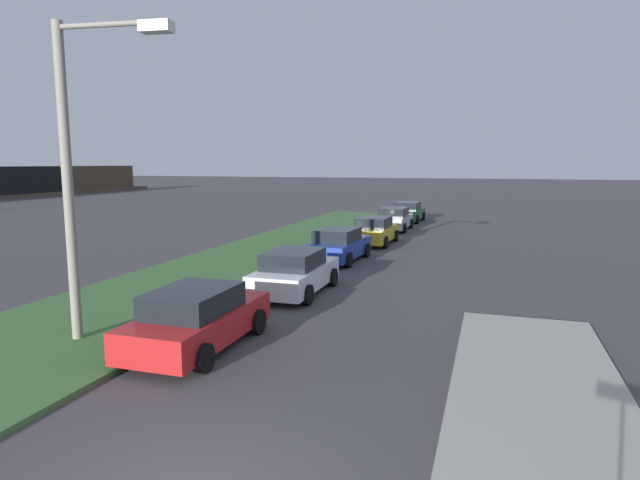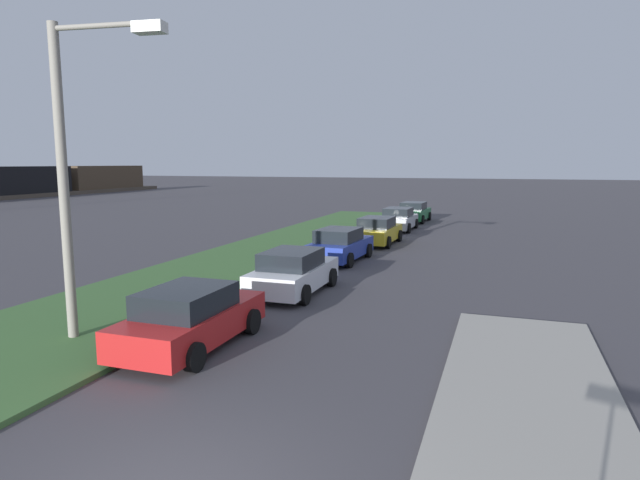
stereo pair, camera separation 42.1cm
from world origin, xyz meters
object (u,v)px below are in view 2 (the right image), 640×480
object	(u,v)px
parked_car_white	(293,272)
parked_car_green	(414,212)
parked_car_red	(191,318)
parked_car_silver	(398,219)
parked_car_blue	(340,245)
parked_car_yellow	(377,231)
streetlight	(75,161)

from	to	relation	value
parked_car_white	parked_car_green	bearing A→B (deg)	-0.35
parked_car_red	parked_car_white	size ratio (longest dim) A/B	1.00
parked_car_red	parked_car_silver	size ratio (longest dim) A/B	0.99
parked_car_blue	parked_car_yellow	world-z (taller)	same
parked_car_blue	parked_car_red	bearing A→B (deg)	-176.97
parked_car_yellow	parked_car_silver	bearing A→B (deg)	1.94
parked_car_red	parked_car_yellow	xyz separation A→B (m)	(17.38, -0.47, 0.00)
parked_car_blue	streetlight	xyz separation A→B (m)	(-12.46, 2.66, 3.67)
parked_car_red	parked_car_blue	distance (m)	11.94
parked_car_green	parked_car_blue	bearing A→B (deg)	-179.09
parked_car_red	parked_car_green	size ratio (longest dim) A/B	0.98
parked_car_blue	parked_car_white	bearing A→B (deg)	-174.43
parked_car_blue	streetlight	size ratio (longest dim) A/B	0.59
parked_car_white	parked_car_blue	world-z (taller)	same
parked_car_yellow	streetlight	distance (m)	18.54
parked_car_red	streetlight	distance (m)	4.55
parked_car_red	parked_car_green	xyz separation A→B (m)	(29.13, -0.51, 0.00)
parked_car_silver	parked_car_green	xyz separation A→B (m)	(5.42, -0.10, 0.00)
parked_car_red	parked_car_yellow	size ratio (longest dim) A/B	0.99
parked_car_white	parked_car_yellow	world-z (taller)	same
parked_car_blue	parked_car_green	xyz separation A→B (m)	(17.19, -0.48, 0.00)
parked_car_silver	streetlight	world-z (taller)	streetlight
parked_car_silver	parked_car_yellow	bearing A→B (deg)	-178.48
parked_car_red	parked_car_green	distance (m)	29.14
parked_car_white	streetlight	size ratio (longest dim) A/B	0.57
parked_car_red	parked_car_white	xyz separation A→B (m)	(5.76, -0.29, 0.00)
parked_car_white	streetlight	distance (m)	7.84
parked_car_red	streetlight	size ratio (longest dim) A/B	0.57
parked_car_white	parked_car_yellow	size ratio (longest dim) A/B	0.99
parked_car_white	parked_car_silver	world-z (taller)	same
parked_car_green	streetlight	size ratio (longest dim) A/B	0.58
parked_car_white	parked_car_green	distance (m)	23.37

